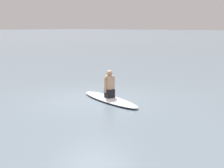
{
  "coord_description": "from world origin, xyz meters",
  "views": [
    {
      "loc": [
        -7.43,
        8.46,
        2.58
      ],
      "look_at": [
        -0.69,
        -0.18,
        0.62
      ],
      "focal_mm": 52.2,
      "sensor_mm": 36.0,
      "label": 1
    }
  ],
  "objects": [
    {
      "name": "ground_plane",
      "position": [
        0.0,
        0.0,
        0.0
      ],
      "size": [
        400.0,
        400.0,
        0.0
      ],
      "primitive_type": "plane",
      "color": "slate"
    },
    {
      "name": "surfboard",
      "position": [
        -0.55,
        -0.22,
        0.06
      ],
      "size": [
        3.19,
        1.66,
        0.13
      ],
      "primitive_type": "ellipsoid",
      "rotation": [
        0.0,
        0.0,
        -0.32
      ],
      "color": "white",
      "rests_on": "ground"
    },
    {
      "name": "person_paddler",
      "position": [
        -0.55,
        -0.22,
        0.56
      ],
      "size": [
        0.38,
        0.42,
        0.96
      ],
      "rotation": [
        0.0,
        0.0,
        -0.32
      ],
      "color": "black",
      "rests_on": "surfboard"
    }
  ]
}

